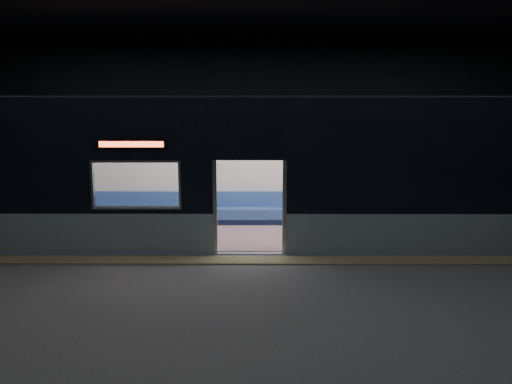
{
  "coord_description": "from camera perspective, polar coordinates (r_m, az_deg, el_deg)",
  "views": [
    {
      "loc": [
        0.18,
        -10.21,
        3.53
      ],
      "look_at": [
        0.13,
        2.3,
        1.13
      ],
      "focal_mm": 38.0,
      "sensor_mm": 36.0,
      "label": 1
    }
  ],
  "objects": [
    {
      "name": "metro_car",
      "position": [
        12.87,
        -0.57,
        3.35
      ],
      "size": [
        18.0,
        3.04,
        3.35
      ],
      "color": "#899CA4",
      "rests_on": "station_floor"
    },
    {
      "name": "station_envelope",
      "position": [
        10.21,
        -0.79,
        11.63
      ],
      "size": [
        24.0,
        14.0,
        5.0
      ],
      "color": "black",
      "rests_on": "station_floor"
    },
    {
      "name": "station_floor",
      "position": [
        10.81,
        -0.74,
        -8.22
      ],
      "size": [
        24.0,
        14.0,
        0.01
      ],
      "primitive_type": "cube",
      "color": "#47494C",
      "rests_on": "ground"
    },
    {
      "name": "passenger",
      "position": [
        14.7,
        17.63,
        -0.39
      ],
      "size": [
        0.43,
        0.69,
        1.35
      ],
      "rotation": [
        0.0,
        0.0,
        0.19
      ],
      "color": "black",
      "rests_on": "metro_car"
    },
    {
      "name": "transit_map",
      "position": [
        14.92,
        18.05,
        2.55
      ],
      "size": [
        1.1,
        0.03,
        0.71
      ],
      "primitive_type": "cube",
      "color": "white",
      "rests_on": "metro_car"
    },
    {
      "name": "handbag",
      "position": [
        14.52,
        17.82,
        -1.03
      ],
      "size": [
        0.26,
        0.23,
        0.13
      ],
      "primitive_type": "cube",
      "rotation": [
        0.0,
        0.0,
        0.04
      ],
      "color": "black",
      "rests_on": "passenger"
    },
    {
      "name": "tactile_strip",
      "position": [
        11.32,
        -0.69,
        -7.21
      ],
      "size": [
        22.8,
        0.5,
        0.03
      ],
      "primitive_type": "cube",
      "color": "#8C7F59",
      "rests_on": "station_floor"
    }
  ]
}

